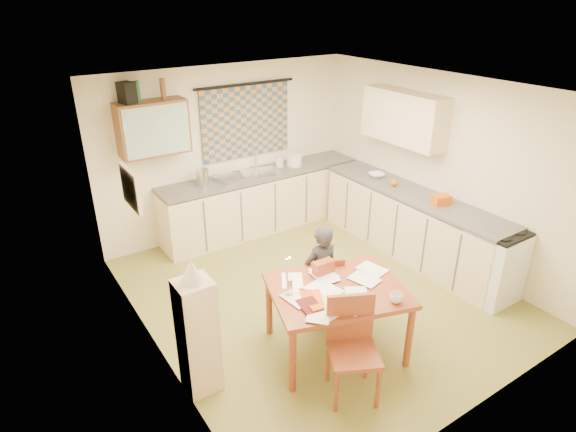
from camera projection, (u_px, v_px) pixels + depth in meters
floor at (317, 293)px, 6.00m from camera, size 4.00×4.50×0.02m
ceiling at (323, 88)px, 4.93m from camera, size 4.00×4.50×0.02m
wall_back at (228, 151)px, 7.16m from camera, size 4.00×0.02×2.50m
wall_front at (494, 296)px, 3.76m from camera, size 4.00×0.02×2.50m
wall_left at (146, 248)px, 4.45m from camera, size 0.02×4.50×2.50m
wall_right at (439, 168)px, 6.47m from camera, size 0.02×4.50×2.50m
window_blind at (246, 122)px, 7.11m from camera, size 1.45×0.03×1.05m
curtain_rod at (245, 84)px, 6.87m from camera, size 1.60×0.04×0.04m
wall_cabinet at (153, 128)px, 6.22m from camera, size 0.90×0.34×0.70m
wall_cabinet_glass at (157, 131)px, 6.09m from camera, size 0.84×0.02×0.64m
upper_cabinet_right at (404, 117)px, 6.54m from camera, size 0.34×1.30×0.70m
framed_print at (131, 189)px, 4.58m from camera, size 0.04×0.50×0.40m
print_canvas at (133, 188)px, 4.60m from camera, size 0.01×0.42×0.32m
counter_back at (265, 200)px, 7.49m from camera, size 3.30×0.62×0.92m
counter_right at (411, 224)px, 6.73m from camera, size 0.62×2.95×0.92m
stove at (493, 264)px, 5.74m from camera, size 0.58×0.58×0.90m
sink at (260, 175)px, 7.27m from camera, size 0.65×0.58×0.10m
tap at (256, 160)px, 7.34m from camera, size 0.04×0.04×0.28m
dish_rack at (227, 178)px, 6.96m from camera, size 0.43×0.40×0.06m
kettle at (202, 177)px, 6.73m from camera, size 0.22×0.22×0.24m
mixing_bowl at (294, 160)px, 7.53m from camera, size 0.25×0.25×0.16m
soap_bottle at (279, 162)px, 7.44m from camera, size 0.15×0.15×0.18m
bowl at (376, 175)px, 7.08m from camera, size 0.36×0.36×0.06m
orange_bag at (441, 200)px, 6.17m from camera, size 0.26×0.22×0.12m
fruit_orange at (394, 183)px, 6.74m from camera, size 0.10×0.10×0.10m
speaker at (127, 93)px, 5.88m from camera, size 0.21×0.24×0.26m
bottle_green at (137, 92)px, 5.94m from camera, size 0.09×0.09×0.26m
bottle_brown at (163, 89)px, 6.11m from camera, size 0.08×0.08×0.26m
dining_table at (336, 319)px, 4.90m from camera, size 1.55×1.34×0.75m
chair_far at (322, 298)px, 5.45m from camera, size 0.48×0.48×0.82m
chair_near at (352, 367)px, 4.38m from camera, size 0.59×0.59×0.97m
person at (321, 274)px, 5.30m from camera, size 0.46×0.33×1.16m
shelf_stand at (198, 337)px, 4.33m from camera, size 0.32×0.30×1.17m
lampshade at (191, 271)px, 4.04m from camera, size 0.20×0.20×0.22m
letter_rack at (323, 268)px, 4.94m from camera, size 0.22×0.10×0.16m
mug at (396, 298)px, 4.51m from camera, size 0.20×0.20×0.09m
magazine at (301, 308)px, 4.42m from camera, size 0.27×0.31×0.02m
book at (301, 299)px, 4.55m from camera, size 0.42×0.43×0.02m
orange_box at (317, 309)px, 4.41m from camera, size 0.13×0.10×0.04m
eyeglasses at (361, 302)px, 4.51m from camera, size 0.14×0.07×0.02m
candle_holder at (290, 287)px, 4.60m from camera, size 0.08×0.08×0.18m
candle at (287, 269)px, 4.52m from camera, size 0.03×0.03×0.22m
candle_flame at (290, 258)px, 4.47m from camera, size 0.02×0.02×0.02m
papers at (330, 290)px, 4.68m from camera, size 1.25×0.99×0.02m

